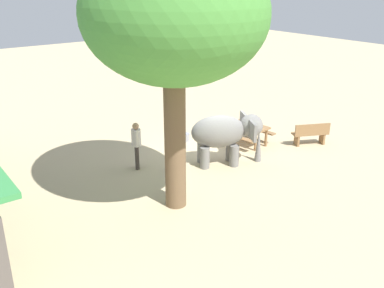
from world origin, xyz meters
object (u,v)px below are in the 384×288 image
Objects in this scene: person_handler at (136,142)px; picnic_table_near at (249,130)px; shade_tree_main at (173,17)px; wooden_bench at (311,133)px; elephant at (226,133)px; feed_bucket at (185,137)px.

picnic_table_near is at bearing 21.43° from person_handler.
wooden_bench is at bearing -83.86° from shade_tree_main.
person_handler is at bearing 177.84° from elephant.
person_handler is 0.96× the size of picnic_table_near.
wooden_bench is at bearing 44.00° from picnic_table_near.
feed_bucket is at bearing -38.79° from shade_tree_main.
picnic_table_near is at bearing -134.42° from feed_bucket.
shade_tree_main is (-2.83, 0.37, 4.23)m from person_handler.
shade_tree_main reaches higher than person_handler.
shade_tree_main is at bearing -148.27° from wooden_bench.
shade_tree_main is 8.30m from wooden_bench.
wooden_bench reaches higher than feed_bucket.
elephant is 2.76m from feed_bucket.
elephant is 1.52× the size of person_handler.
shade_tree_main is at bearing -129.00° from elephant.
elephant is at bearing -65.71° from shade_tree_main.
picnic_table_near is (2.22, -4.94, -4.59)m from shade_tree_main.
person_handler reaches higher than picnic_table_near.
person_handler is 0.23× the size of shade_tree_main.
wooden_bench is at bearing 11.01° from person_handler.
wooden_bench reaches higher than picnic_table_near.
shade_tree_main is 4.15× the size of picnic_table_near.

